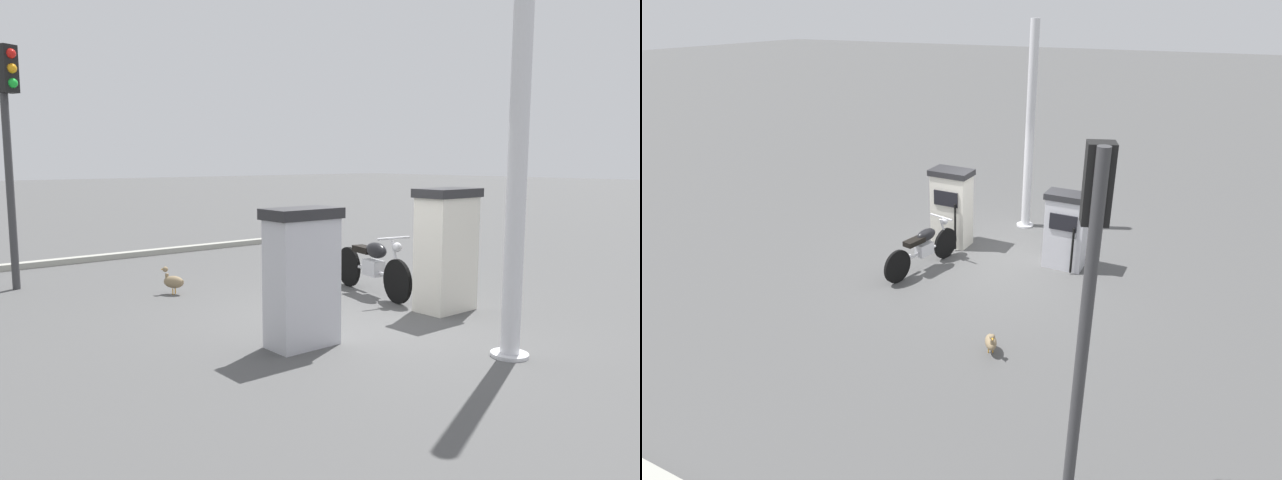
{
  "view_description": "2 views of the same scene",
  "coord_description": "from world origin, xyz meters",
  "views": [
    {
      "loc": [
        -5.65,
        5.41,
        2.09
      ],
      "look_at": [
        1.22,
        -0.39,
        0.89
      ],
      "focal_mm": 34.27,
      "sensor_mm": 36.0,
      "label": 1
    },
    {
      "loc": [
        9.19,
        3.78,
        4.85
      ],
      "look_at": [
        1.18,
        -0.22,
        0.92
      ],
      "focal_mm": 30.07,
      "sensor_mm": 36.0,
      "label": 2
    }
  ],
  "objects": [
    {
      "name": "fuel_pump_far",
      "position": [
        -0.43,
        1.27,
        0.79
      ],
      "size": [
        0.54,
        0.86,
        1.56
      ],
      "color": "silver",
      "rests_on": "ground"
    },
    {
      "name": "wandering_duck",
      "position": [
        2.94,
        1.15,
        0.21
      ],
      "size": [
        0.41,
        0.32,
        0.43
      ],
      "color": "#847051",
      "rests_on": "ground"
    },
    {
      "name": "ground_plane",
      "position": [
        0.0,
        0.0,
        0.0
      ],
      "size": [
        120.0,
        120.0,
        0.0
      ],
      "primitive_type": "plane",
      "color": "#4C4C4C"
    },
    {
      "name": "road_edge_kerb",
      "position": [
        6.84,
        0.0,
        0.06
      ],
      "size": [
        0.26,
        7.57,
        0.12
      ],
      "color": "#9E9E93",
      "rests_on": "ground"
    },
    {
      "name": "canopy_support_pole",
      "position": [
        -2.15,
        -0.18,
        2.23
      ],
      "size": [
        0.4,
        0.4,
        4.61
      ],
      "color": "silver",
      "rests_on": "ground"
    },
    {
      "name": "motorcycle_near_pump",
      "position": [
        0.92,
        -1.2,
        0.48
      ],
      "size": [
        2.01,
        0.72,
        0.96
      ],
      "color": "black",
      "rests_on": "ground"
    },
    {
      "name": "fuel_pump_near",
      "position": [
        -0.43,
        -1.27,
        0.86
      ],
      "size": [
        0.61,
        0.88,
        1.69
      ],
      "color": "silver",
      "rests_on": "ground"
    },
    {
      "name": "roadside_traffic_light",
      "position": [
        4.86,
        2.89,
        2.61
      ],
      "size": [
        0.4,
        0.29,
        3.82
      ],
      "color": "#38383A",
      "rests_on": "ground"
    }
  ]
}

